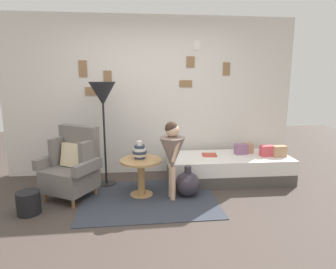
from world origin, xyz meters
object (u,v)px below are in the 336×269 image
at_px(side_table, 141,170).
at_px(vase_striped, 140,151).
at_px(floor_lamp, 103,98).
at_px(demijohn_near, 188,184).
at_px(person_child, 172,151).
at_px(daybed, 228,168).
at_px(book_on_daybed, 209,155).
at_px(armchair, 73,166).
at_px(magazine_basket, 29,203).

relative_size(side_table, vase_striped, 2.32).
relative_size(floor_lamp, demijohn_near, 3.63).
xyz_separation_m(person_child, demijohn_near, (0.23, 0.07, -0.50)).
relative_size(daybed, side_table, 3.33).
relative_size(daybed, book_on_daybed, 8.71).
distance_m(floor_lamp, book_on_daybed, 1.86).
relative_size(daybed, floor_lamp, 1.23).
bearing_deg(daybed, armchair, -171.12).
height_order(side_table, magazine_basket, side_table).
distance_m(daybed, person_child, 1.26).
relative_size(book_on_daybed, magazine_basket, 0.79).
bearing_deg(vase_striped, armchair, 177.58).
xyz_separation_m(daybed, demijohn_near, (-0.76, -0.55, -0.02)).
xyz_separation_m(book_on_daybed, demijohn_near, (-0.45, -0.58, -0.24)).
bearing_deg(person_child, magazine_basket, -172.54).
bearing_deg(person_child, armchair, 169.34).
distance_m(side_table, vase_striped, 0.25).
height_order(armchair, floor_lamp, floor_lamp).
height_order(book_on_daybed, demijohn_near, same).
bearing_deg(demijohn_near, side_table, 171.60).
relative_size(daybed, magazine_basket, 6.84).
distance_m(vase_striped, floor_lamp, 0.98).
bearing_deg(person_child, side_table, 158.15).
bearing_deg(daybed, vase_striped, -164.09).
xyz_separation_m(person_child, book_on_daybed, (0.68, 0.65, -0.26)).
bearing_deg(floor_lamp, demijohn_near, -26.28).
relative_size(daybed, demijohn_near, 4.46).
bearing_deg(demijohn_near, vase_striped, 167.61).
bearing_deg(vase_striped, demijohn_near, -12.39).
bearing_deg(person_child, book_on_daybed, 43.78).
relative_size(person_child, demijohn_near, 2.48).
bearing_deg(armchair, daybed, 8.88).
height_order(vase_striped, person_child, person_child).
bearing_deg(daybed, book_on_daybed, 173.25).
distance_m(book_on_daybed, magazine_basket, 2.63).
bearing_deg(armchair, vase_striped, -2.42).
height_order(floor_lamp, magazine_basket, floor_lamp).
bearing_deg(magazine_basket, armchair, 47.70).
distance_m(armchair, daybed, 2.37).
bearing_deg(person_child, demijohn_near, 17.15).
xyz_separation_m(book_on_daybed, magazine_basket, (-2.46, -0.89, -0.28)).
distance_m(vase_striped, magazine_basket, 1.51).
xyz_separation_m(armchair, side_table, (0.93, -0.09, -0.06)).
distance_m(armchair, demijohn_near, 1.60).
relative_size(demijohn_near, magazine_basket, 1.53).
relative_size(armchair, demijohn_near, 2.26).
bearing_deg(armchair, floor_lamp, 44.37).
xyz_separation_m(daybed, vase_striped, (-1.41, -0.40, 0.42)).
relative_size(armchair, book_on_daybed, 4.41).
distance_m(person_child, book_on_daybed, 0.98).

